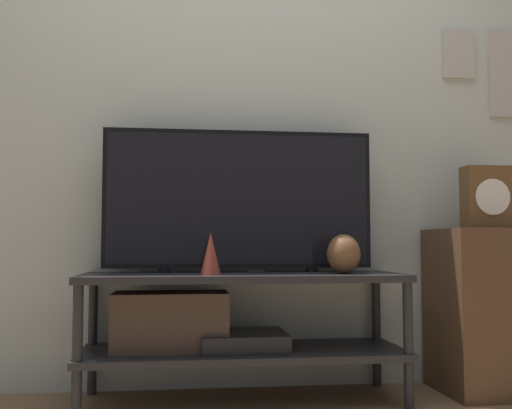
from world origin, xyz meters
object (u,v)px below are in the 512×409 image
object	(u,v)px
television	(239,199)
vase_urn_stoneware	(344,254)
vase_slim_bronze	(211,254)
mantel_clock	(487,198)
candle_jar	(256,258)

from	to	relation	value
television	vase_urn_stoneware	xyz separation A→B (m)	(0.43, -0.17, -0.24)
vase_urn_stoneware	vase_slim_bronze	size ratio (longest dim) A/B	0.97
television	vase_urn_stoneware	bearing A→B (deg)	-22.12
television	vase_slim_bronze	xyz separation A→B (m)	(-0.14, -0.21, -0.24)
vase_urn_stoneware	mantel_clock	size ratio (longest dim) A/B	0.58
vase_slim_bronze	television	bearing A→B (deg)	56.62
mantel_clock	vase_urn_stoneware	bearing A→B (deg)	-171.89
vase_urn_stoneware	mantel_clock	bearing A→B (deg)	8.11
vase_slim_bronze	candle_jar	distance (m)	0.37
television	candle_jar	distance (m)	0.29
television	vase_slim_bronze	size ratio (longest dim) A/B	6.92
vase_slim_bronze	mantel_clock	distance (m)	1.30
candle_jar	mantel_clock	size ratio (longest dim) A/B	0.42
candle_jar	mantel_clock	xyz separation A→B (m)	(1.05, -0.16, 0.28)
vase_slim_bronze	mantel_clock	world-z (taller)	mantel_clock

